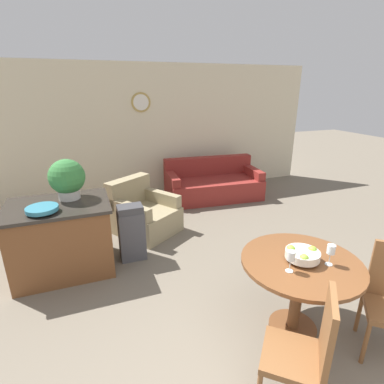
{
  "coord_description": "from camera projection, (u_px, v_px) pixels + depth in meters",
  "views": [
    {
      "loc": [
        -1.12,
        -0.8,
        2.25
      ],
      "look_at": [
        0.15,
        2.58,
        0.97
      ],
      "focal_mm": 28.0,
      "sensor_mm": 36.0,
      "label": 1
    }
  ],
  "objects": [
    {
      "name": "wall_back",
      "position": [
        137.0,
        132.0,
        6.21
      ],
      "size": [
        8.0,
        0.09,
        2.7
      ],
      "color": "beige",
      "rests_on": "ground_plane"
    },
    {
      "name": "dining_table",
      "position": [
        299.0,
        277.0,
        2.74
      ],
      "size": [
        1.08,
        1.08,
        0.77
      ],
      "color": "brown",
      "rests_on": "ground_plane"
    },
    {
      "name": "dining_chair_near_left",
      "position": [
        307.0,
        350.0,
        2.06
      ],
      "size": [
        0.59,
        0.59,
        1.0
      ],
      "rotation": [
        0.0,
        0.0,
        7.13
      ],
      "color": "brown",
      "rests_on": "ground_plane"
    },
    {
      "name": "fruit_bowl",
      "position": [
        302.0,
        254.0,
        2.66
      ],
      "size": [
        0.3,
        0.3,
        0.13
      ],
      "color": "silver",
      "rests_on": "dining_table"
    },
    {
      "name": "wine_glass_left",
      "position": [
        291.0,
        257.0,
        2.49
      ],
      "size": [
        0.07,
        0.07,
        0.19
      ],
      "color": "silver",
      "rests_on": "dining_table"
    },
    {
      "name": "wine_glass_right",
      "position": [
        331.0,
        250.0,
        2.58
      ],
      "size": [
        0.07,
        0.07,
        0.19
      ],
      "color": "silver",
      "rests_on": "dining_table"
    },
    {
      "name": "kitchen_island",
      "position": [
        62.0,
        238.0,
        3.74
      ],
      "size": [
        1.2,
        0.88,
        0.91
      ],
      "color": "brown",
      "rests_on": "ground_plane"
    },
    {
      "name": "teal_bowl",
      "position": [
        42.0,
        209.0,
        3.33
      ],
      "size": [
        0.34,
        0.34,
        0.07
      ],
      "color": "teal",
      "rests_on": "kitchen_island"
    },
    {
      "name": "potted_plant",
      "position": [
        67.0,
        178.0,
        3.68
      ],
      "size": [
        0.44,
        0.44,
        0.5
      ],
      "color": "beige",
      "rests_on": "kitchen_island"
    },
    {
      "name": "trash_bin",
      "position": [
        132.0,
        233.0,
        4.03
      ],
      "size": [
        0.34,
        0.24,
        0.77
      ],
      "color": "#47474C",
      "rests_on": "ground_plane"
    },
    {
      "name": "couch",
      "position": [
        213.0,
        184.0,
        6.34
      ],
      "size": [
        2.0,
        1.12,
        0.8
      ],
      "rotation": [
        0.0,
        0.0,
        -0.09
      ],
      "color": "maroon",
      "rests_on": "ground_plane"
    },
    {
      "name": "armchair",
      "position": [
        143.0,
        214.0,
        4.84
      ],
      "size": [
        1.18,
        1.22,
        0.84
      ],
      "rotation": [
        0.0,
        0.0,
        0.58
      ],
      "color": "#998966",
      "rests_on": "ground_plane"
    }
  ]
}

